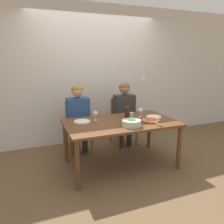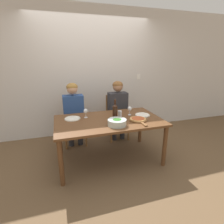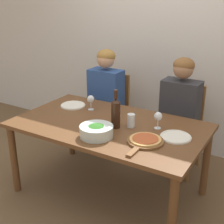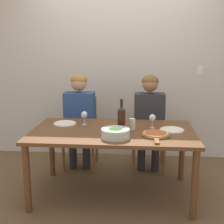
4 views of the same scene
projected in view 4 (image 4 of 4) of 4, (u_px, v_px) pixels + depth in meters
ground_plane at (113, 194)px, 3.42m from camera, size 40.00×40.00×0.00m
back_wall at (120, 63)px, 4.38m from camera, size 10.00×0.06×2.70m
dining_table at (113, 137)px, 3.28m from camera, size 1.70×0.99×0.72m
chair_left at (81, 129)px, 4.16m from camera, size 0.42×0.42×0.92m
chair_right at (149, 130)px, 4.09m from camera, size 0.42×0.42×0.92m
person_woman at (79, 113)px, 4.00m from camera, size 0.47×0.51×1.23m
person_man at (149, 114)px, 3.93m from camera, size 0.47×0.51×1.23m
wine_bottle at (121, 118)px, 3.19m from camera, size 0.08×0.08×0.34m
broccoli_bowl at (115, 133)px, 2.98m from camera, size 0.28×0.28×0.10m
dinner_plate_left at (65, 123)px, 3.50m from camera, size 0.25×0.25×0.02m
dinner_plate_right at (172, 130)px, 3.24m from camera, size 0.25×0.25×0.02m
pizza_on_board at (156, 135)px, 3.05m from camera, size 0.29×0.43×0.04m
wine_glass_left at (84, 115)px, 3.47m from camera, size 0.07×0.07×0.15m
wine_glass_right at (152, 118)px, 3.33m from camera, size 0.07×0.07×0.15m
water_tumbler at (132, 124)px, 3.27m from camera, size 0.07×0.07×0.12m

